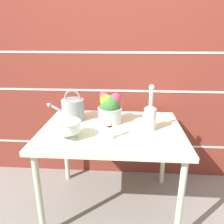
{
  "coord_description": "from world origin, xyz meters",
  "views": [
    {
      "loc": [
        0.11,
        -1.57,
        1.42
      ],
      "look_at": [
        0.0,
        0.04,
        0.86
      ],
      "focal_mm": 35.0,
      "sensor_mm": 36.0,
      "label": 1
    }
  ],
  "objects_px": {
    "crystal_pedestal_bowl": "(68,127)",
    "glass_decanter": "(150,115)",
    "flower_planter": "(110,108)",
    "figurine_vase": "(110,130)",
    "watering_can": "(73,109)"
  },
  "relations": [
    {
      "from": "crystal_pedestal_bowl",
      "to": "glass_decanter",
      "type": "xyz_separation_m",
      "value": [
        0.58,
        0.19,
        0.03
      ]
    },
    {
      "from": "glass_decanter",
      "to": "flower_planter",
      "type": "bearing_deg",
      "value": 157.51
    },
    {
      "from": "flower_planter",
      "to": "figurine_vase",
      "type": "relative_size",
      "value": 1.67
    },
    {
      "from": "watering_can",
      "to": "flower_planter",
      "type": "bearing_deg",
      "value": -6.96
    },
    {
      "from": "watering_can",
      "to": "glass_decanter",
      "type": "relative_size",
      "value": 0.95
    },
    {
      "from": "flower_planter",
      "to": "glass_decanter",
      "type": "bearing_deg",
      "value": -22.49
    },
    {
      "from": "crystal_pedestal_bowl",
      "to": "figurine_vase",
      "type": "distance_m",
      "value": 0.29
    },
    {
      "from": "watering_can",
      "to": "glass_decanter",
      "type": "xyz_separation_m",
      "value": [
        0.64,
        -0.17,
        0.02
      ]
    },
    {
      "from": "crystal_pedestal_bowl",
      "to": "glass_decanter",
      "type": "bearing_deg",
      "value": 18.04
    },
    {
      "from": "flower_planter",
      "to": "glass_decanter",
      "type": "relative_size",
      "value": 0.74
    },
    {
      "from": "crystal_pedestal_bowl",
      "to": "watering_can",
      "type": "bearing_deg",
      "value": 98.58
    },
    {
      "from": "crystal_pedestal_bowl",
      "to": "flower_planter",
      "type": "distance_m",
      "value": 0.42
    },
    {
      "from": "watering_can",
      "to": "glass_decanter",
      "type": "bearing_deg",
      "value": -14.95
    },
    {
      "from": "flower_planter",
      "to": "crystal_pedestal_bowl",
      "type": "bearing_deg",
      "value": -129.74
    },
    {
      "from": "glass_decanter",
      "to": "figurine_vase",
      "type": "relative_size",
      "value": 2.28
    }
  ]
}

